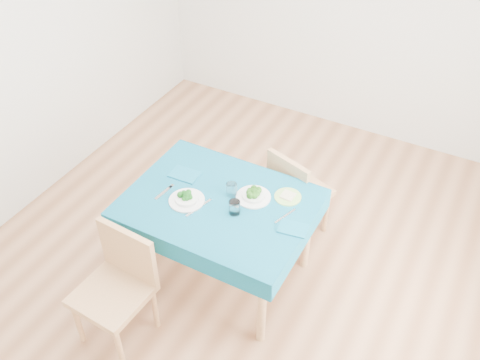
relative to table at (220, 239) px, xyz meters
The scene contains 16 objects.
room_shell 0.99m from the table, 68.57° to the left, with size 4.02×4.52×2.73m.
table is the anchor object (origin of this frame).
chair_near 0.91m from the table, 113.51° to the right, with size 0.45×0.49×1.12m, color tan.
chair_far 0.80m from the table, 65.22° to the left, with size 0.40×0.44×1.00m, color tan.
bowl_near 0.47m from the table, 152.85° to the right, with size 0.25×0.25×0.08m, color white, non-canonical shape.
bowl_far 0.48m from the table, 37.85° to the left, with size 0.25×0.25×0.08m, color white, non-canonical shape.
fork_near 0.56m from the table, 164.72° to the right, with size 0.02×0.18×0.00m, color silver.
knife_near 0.41m from the table, 126.24° to the right, with size 0.02×0.24×0.00m, color silver.
fork_far 0.41m from the table, 39.28° to the left, with size 0.02×0.19×0.00m, color silver.
knife_far 0.61m from the table, 10.39° to the left, with size 0.02×0.20×0.00m, color silver.
napkin_near 0.55m from the table, 160.72° to the left, with size 0.21×0.15×0.01m, color #0E5975.
napkin_far 0.68m from the table, ahead, with size 0.19×0.13×0.01m, color #0E5975.
tumbler_center 0.44m from the table, 67.33° to the left, with size 0.08×0.08×0.10m, color white.
tumbler_side 0.46m from the table, 17.92° to the right, with size 0.08×0.08×0.10m, color white.
side_plate 0.62m from the table, 33.62° to the left, with size 0.19×0.19×0.01m, color #9CD467.
bread_slice 0.63m from the table, 33.62° to the left, with size 0.09×0.09×0.01m, color beige.
Camera 1 is at (1.37, -2.53, 3.27)m, focal length 40.00 mm.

